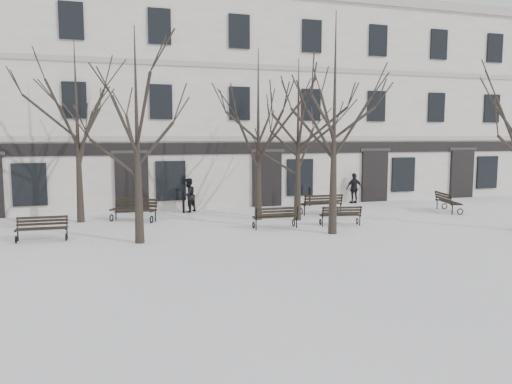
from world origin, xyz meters
name	(u,v)px	position (x,y,z in m)	size (l,w,h in m)	color
ground	(246,239)	(0.00, 0.00, 0.00)	(100.00, 100.00, 0.00)	white
building	(185,106)	(0.00, 12.96, 5.52)	(40.40, 10.20, 11.40)	silver
tree_1	(136,109)	(-3.73, 0.55, 4.65)	(5.21, 5.21, 7.44)	black
tree_2	(335,97)	(3.48, 0.02, 5.20)	(5.82, 5.82, 8.31)	black
tree_4	(77,110)	(-5.84, 5.71, 4.84)	(5.42, 5.42, 7.74)	black
tree_5	(258,114)	(1.74, 3.98, 4.72)	(5.28, 5.28, 7.54)	black
tree_6	(298,120)	(3.37, 3.33, 4.42)	(4.96, 4.96, 7.08)	black
bench_0	(42,228)	(-7.03, 1.96, 0.48)	(1.76, 0.70, 0.88)	black
bench_1	(276,216)	(1.75, 1.67, 0.50)	(1.84, 0.71, 0.91)	black
bench_2	(341,215)	(4.56, 1.47, 0.46)	(1.77, 0.91, 0.85)	black
bench_3	(134,209)	(-3.61, 5.21, 0.55)	(2.06, 1.62, 1.01)	black
bench_4	(322,203)	(5.08, 4.46, 0.54)	(1.99, 0.75, 0.99)	black
bench_5	(447,201)	(11.35, 3.34, 0.53)	(1.19, 2.03, 0.97)	black
bollard_a	(183,202)	(-1.14, 6.89, 0.54)	(0.13, 0.13, 1.01)	black
bollard_b	(310,196)	(5.73, 7.33, 0.53)	(0.13, 0.13, 1.00)	black
pedestrian_b	(189,212)	(-0.86, 7.09, 0.00)	(0.82, 0.64, 1.68)	black
pedestrian_c	(354,203)	(8.51, 7.55, 0.00)	(0.99, 0.41, 1.69)	black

